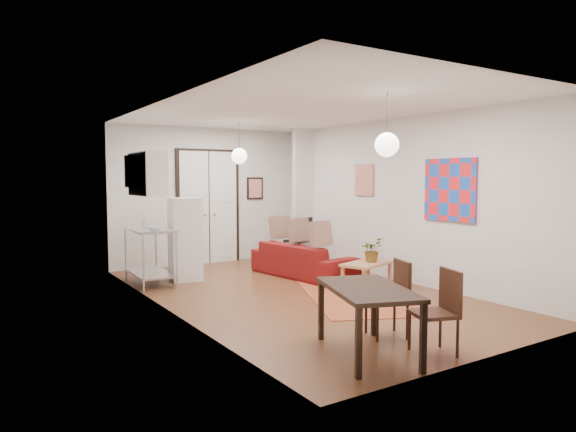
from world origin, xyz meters
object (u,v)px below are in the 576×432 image
dining_chair_near (381,292)px  dining_chair_far (427,304)px  sofa (303,260)px  coffee_table (367,266)px  dining_table (368,295)px  fridge (185,239)px  black_side_chair (295,236)px  kitchen_counter (150,247)px

dining_chair_near → dining_chair_far: bearing=19.6°
dining_chair_far → sofa: bearing=-177.0°
coffee_table → dining_chair_far: bearing=-120.0°
dining_table → dining_chair_near: 0.75m
sofa → dining_chair_far: bearing=155.5°
sofa → dining_table: bearing=146.7°
fridge → black_side_chair: fridge is taller
sofa → black_side_chair: 1.60m
dining_chair_far → dining_table: bearing=-94.1°
coffee_table → kitchen_counter: 3.75m
fridge → dining_chair_near: 4.35m
fridge → dining_chair_near: (0.76, -4.28, -0.23)m
kitchen_counter → dining_table: (0.79, -4.76, -0.00)m
kitchen_counter → coffee_table: bearing=-34.9°
dining_table → dining_chair_far: 0.67m
kitchen_counter → dining_chair_far: bearing=-72.8°
dining_chair_near → dining_chair_far: same height
kitchen_counter → dining_table: size_ratio=0.88×
fridge → black_side_chair: 2.78m
kitchen_counter → dining_chair_far: 5.21m
sofa → dining_chair_far: size_ratio=2.43×
sofa → kitchen_counter: (-2.61, 0.89, 0.32)m
dining_chair_near → black_side_chair: 5.20m
kitchen_counter → fridge: fridge is taller
dining_chair_far → black_side_chair: black_side_chair is taller
coffee_table → black_side_chair: black_side_chair is taller
sofa → kitchen_counter: bearing=63.1°
dining_chair_far → black_side_chair: bearing=-180.0°
dining_table → kitchen_counter: bearing=99.4°
sofa → black_side_chair: bearing=-35.9°
sofa → coffee_table: bearing=-172.1°
coffee_table → kitchen_counter: bearing=143.3°
kitchen_counter → black_side_chair: bearing=10.2°
sofa → fridge: size_ratio=1.45×
coffee_table → dining_table: dining_table is taller
dining_chair_far → black_side_chair: (1.96, 5.52, 0.07)m
coffee_table → dining_chair_far: dining_chair_far is taller
dining_chair_far → black_side_chair: size_ratio=0.89×
coffee_table → dining_chair_far: size_ratio=1.20×
black_side_chair → dining_chair_near: bearing=49.4°
dining_chair_near → kitchen_counter: bearing=-142.6°
fridge → dining_chair_near: fridge is taller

